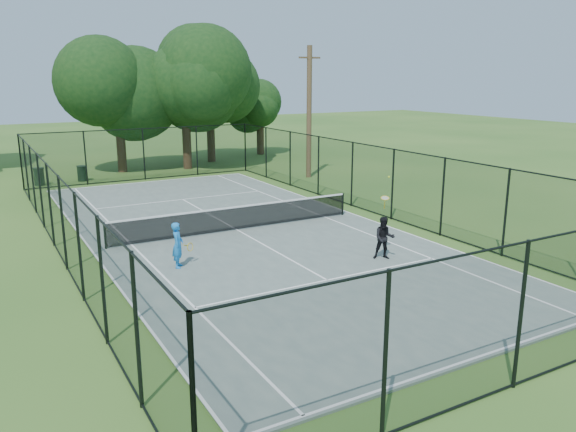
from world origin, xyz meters
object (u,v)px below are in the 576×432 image
trash_bin_left (39,177)px  player_blue (178,245)px  trash_bin_right (82,173)px  player_black (384,238)px  tennis_net (237,217)px  utility_pole (309,112)px

trash_bin_left → player_blue: bearing=-82.8°
trash_bin_right → player_black: bearing=-73.2°
player_black → trash_bin_right: bearing=106.8°
trash_bin_left → player_blue: size_ratio=0.68×
player_black → player_blue: bearing=157.8°
trash_bin_right → tennis_net: bearing=-77.1°
player_blue → player_black: bearing=-22.2°
utility_pole → player_blue: 17.46m
trash_bin_right → utility_pole: size_ratio=0.12×
trash_bin_right → trash_bin_left: bearing=-174.3°
trash_bin_left → player_black: 21.41m
tennis_net → utility_pole: size_ratio=1.32×
trash_bin_right → player_blue: size_ratio=0.62×
tennis_net → utility_pole: 13.00m
utility_pole → trash_bin_right: bearing=156.1°
tennis_net → trash_bin_left: bearing=111.7°
player_blue → player_black: 6.64m
trash_bin_left → utility_pole: size_ratio=0.13×
tennis_net → player_blue: 4.62m
tennis_net → trash_bin_left: tennis_net is taller
player_blue → player_black: (6.15, -2.51, -0.01)m
tennis_net → player_black: (2.73, -5.61, 0.19)m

